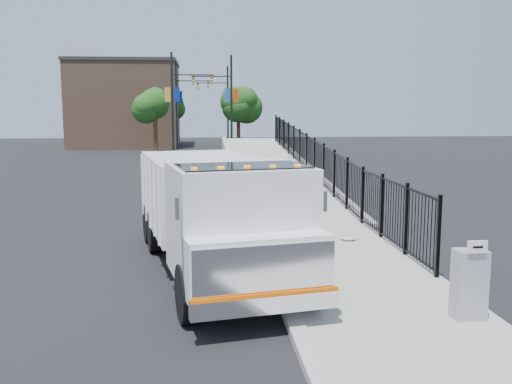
{
  "coord_description": "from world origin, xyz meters",
  "views": [
    {
      "loc": [
        -1.57,
        -13.77,
        3.85
      ],
      "look_at": [
        -0.09,
        2.0,
        1.49
      ],
      "focal_mm": 40.0,
      "sensor_mm": 36.0,
      "label": 1
    }
  ],
  "objects": [
    {
      "name": "utility_cabinet",
      "position": [
        3.1,
        -4.44,
        0.75
      ],
      "size": [
        0.55,
        0.4,
        1.25
      ],
      "primitive_type": "cube",
      "color": "gray",
      "rests_on": "sidewalk"
    },
    {
      "name": "ground",
      "position": [
        0.0,
        0.0,
        0.0
      ],
      "size": [
        120.0,
        120.0,
        0.0
      ],
      "primitive_type": "plane",
      "color": "black",
      "rests_on": "ground"
    },
    {
      "name": "light_pole_0",
      "position": [
        -3.52,
        30.9,
        4.36
      ],
      "size": [
        3.77,
        0.22,
        8.0
      ],
      "color": "black",
      "rests_on": "ground"
    },
    {
      "name": "building",
      "position": [
        -9.0,
        44.0,
        4.0
      ],
      "size": [
        10.0,
        10.0,
        8.0
      ],
      "primitive_type": "cube",
      "color": "#8C664C",
      "rests_on": "ground"
    },
    {
      "name": "light_pole_2",
      "position": [
        -3.67,
        40.98,
        4.36
      ],
      "size": [
        3.77,
        0.22,
        8.0
      ],
      "color": "black",
      "rests_on": "ground"
    },
    {
      "name": "worker",
      "position": [
        0.78,
        -1.88,
        0.98
      ],
      "size": [
        0.44,
        0.65,
        1.73
      ],
      "primitive_type": "imported",
      "rotation": [
        0.0,
        0.0,
        1.61
      ],
      "color": "maroon",
      "rests_on": "sidewalk"
    },
    {
      "name": "tree_0",
      "position": [
        -5.54,
        35.48,
        3.95
      ],
      "size": [
        2.67,
        2.67,
        5.33
      ],
      "color": "#382314",
      "rests_on": "ground"
    },
    {
      "name": "sidewalk",
      "position": [
        1.93,
        -2.0,
        0.06
      ],
      "size": [
        3.55,
        12.0,
        0.12
      ],
      "primitive_type": "cube",
      "color": "#9E998E",
      "rests_on": "ground"
    },
    {
      "name": "tree_2",
      "position": [
        -4.75,
        47.17,
        3.94
      ],
      "size": [
        2.55,
        2.55,
        5.27
      ],
      "color": "#382314",
      "rests_on": "ground"
    },
    {
      "name": "iron_fence",
      "position": [
        3.55,
        12.0,
        0.9
      ],
      "size": [
        0.1,
        28.0,
        1.8
      ],
      "primitive_type": "cube",
      "color": "black",
      "rests_on": "ground"
    },
    {
      "name": "debris",
      "position": [
        2.51,
        1.69,
        0.17
      ],
      "size": [
        0.44,
        0.44,
        0.11
      ],
      "primitive_type": "ellipsoid",
      "color": "silver",
      "rests_on": "sidewalk"
    },
    {
      "name": "curb",
      "position": [
        0.0,
        -2.0,
        0.08
      ],
      "size": [
        0.3,
        12.0,
        0.16
      ],
      "primitive_type": "cube",
      "color": "#ADAAA3",
      "rests_on": "ground"
    },
    {
      "name": "tree_1",
      "position": [
        1.8,
        39.61,
        3.96
      ],
      "size": [
        2.79,
        2.79,
        5.4
      ],
      "color": "#382314",
      "rests_on": "ground"
    },
    {
      "name": "truck",
      "position": [
        -1.29,
        -0.88,
        1.58
      ],
      "size": [
        4.1,
        8.52,
        2.8
      ],
      "rotation": [
        0.0,
        0.0,
        0.19
      ],
      "color": "black",
      "rests_on": "ground"
    },
    {
      "name": "light_pole_3",
      "position": [
        0.77,
        45.34,
        4.36
      ],
      "size": [
        3.77,
        0.22,
        8.0
      ],
      "color": "black",
      "rests_on": "ground"
    },
    {
      "name": "ramp",
      "position": [
        2.12,
        16.0,
        0.0
      ],
      "size": [
        3.95,
        24.06,
        3.19
      ],
      "primitive_type": "cube",
      "rotation": [
        0.06,
        0.0,
        0.0
      ],
      "color": "#9E998E",
      "rests_on": "ground"
    },
    {
      "name": "arrow_sign",
      "position": [
        3.1,
        -4.66,
        1.48
      ],
      "size": [
        0.35,
        0.04,
        0.22
      ],
      "primitive_type": "cube",
      "color": "white",
      "rests_on": "utility_cabinet"
    },
    {
      "name": "light_pole_1",
      "position": [
        0.51,
        32.97,
        4.36
      ],
      "size": [
        3.78,
        0.22,
        8.0
      ],
      "color": "black",
      "rests_on": "ground"
    }
  ]
}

